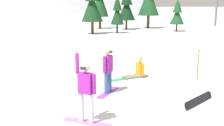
{
  "coord_description": "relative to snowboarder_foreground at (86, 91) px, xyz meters",
  "views": [
    {
      "loc": [
        0.4,
        -6.57,
        3.36
      ],
      "look_at": [
        1.93,
        4.01,
        1.0
      ],
      "focal_mm": 42.37,
      "sensor_mm": 36.0,
      "label": 1
    }
  ],
  "objects": [
    {
      "name": "pine_tree_short",
      "position": [
        6.98,
        29.12,
        2.22
      ],
      "size": [
        2.47,
        2.47,
        5.85
      ],
      "color": "#472D19",
      "rests_on": "ground_plane"
    },
    {
      "name": "pine_tree_leaning",
      "position": [
        12.85,
        25.51,
        1.32
      ],
      "size": [
        1.86,
        1.86,
        4.21
      ],
      "color": "#472D19",
      "rests_on": "ground_plane"
    },
    {
      "name": "trail_marker_pole",
      "position": [
        5.29,
        3.91,
        -0.27
      ],
      "size": [
        0.06,
        0.06,
        1.4
      ],
      "primitive_type": "cylinder",
      "color": "orange",
      "rests_on": "ground_plane"
    },
    {
      "name": "snowboarder_midground",
      "position": [
        0.96,
        2.58,
        -0.05
      ],
      "size": [
        1.08,
        1.45,
        1.74
      ],
      "color": "#993FD8",
      "rests_on": "ground_plane"
    },
    {
      "name": "pine_tree_slender",
      "position": [
        1.89,
        23.99,
        2.62
      ],
      "size": [
        2.51,
        2.51,
        6.59
      ],
      "color": "#472D19",
      "rests_on": "ground_plane"
    },
    {
      "name": "loose_snowboard_near_right",
      "position": [
        3.92,
        0.96,
        -0.83
      ],
      "size": [
        1.57,
        1.21,
        0.27
      ],
      "color": "black",
      "rests_on": "ground_plane"
    },
    {
      "name": "snowboarder_background",
      "position": [
        2.59,
        4.6,
        -0.63
      ],
      "size": [
        1.78,
        0.95,
        0.98
      ],
      "color": "gray",
      "rests_on": "ground_plane"
    },
    {
      "name": "snowboarder_foreground",
      "position": [
        0.0,
        0.0,
        0.0
      ],
      "size": [
        1.44,
        1.02,
        2.05
      ],
      "color": "pink",
      "rests_on": "ground_plane"
    },
    {
      "name": "pine_tree_young",
      "position": [
        4.92,
        24.44,
        1.61
      ],
      "size": [
        1.64,
        1.64,
        4.75
      ],
      "color": "#472D19",
      "rests_on": "ground_plane"
    }
  ]
}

